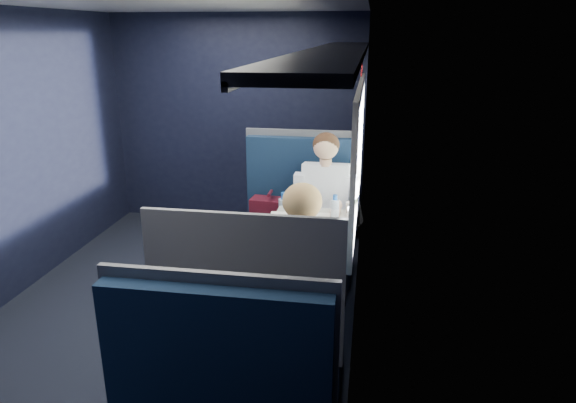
% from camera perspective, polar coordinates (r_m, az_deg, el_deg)
% --- Properties ---
extents(ground, '(2.80, 4.20, 0.01)m').
position_cam_1_polar(ground, '(4.28, -12.24, -11.62)').
color(ground, black).
extents(room_shell, '(3.00, 4.40, 2.40)m').
position_cam_1_polar(room_shell, '(3.77, -13.43, 8.30)').
color(room_shell, black).
rests_on(room_shell, ground).
extents(table, '(0.62, 1.00, 0.74)m').
position_cam_1_polar(table, '(3.74, 2.01, -4.27)').
color(table, '#54565E').
rests_on(table, ground).
extents(seat_bay_near, '(1.04, 0.62, 1.26)m').
position_cam_1_polar(seat_bay_near, '(4.66, 0.94, -2.78)').
color(seat_bay_near, '#0B1931').
rests_on(seat_bay_near, ground).
extents(seat_bay_far, '(1.04, 0.62, 1.26)m').
position_cam_1_polar(seat_bay_far, '(3.12, -3.55, -14.44)').
color(seat_bay_far, '#0B1931').
rests_on(seat_bay_far, ground).
extents(seat_row_front, '(1.04, 0.51, 1.16)m').
position_cam_1_polar(seat_row_front, '(5.53, 2.42, 0.51)').
color(seat_row_front, '#0B1931').
rests_on(seat_row_front, ground).
extents(man, '(0.53, 0.56, 1.32)m').
position_cam_1_polar(man, '(4.37, 4.03, -0.16)').
color(man, black).
rests_on(man, ground).
extents(woman, '(0.53, 0.56, 1.32)m').
position_cam_1_polar(woman, '(3.07, 1.63, -8.25)').
color(woman, black).
rests_on(woman, ground).
extents(papers, '(0.59, 0.81, 0.01)m').
position_cam_1_polar(papers, '(3.69, 1.59, -3.25)').
color(papers, white).
rests_on(papers, table).
extents(laptop, '(0.28, 0.33, 0.22)m').
position_cam_1_polar(laptop, '(3.72, 6.62, -2.28)').
color(laptop, silver).
rests_on(laptop, table).
extents(bottle_small, '(0.06, 0.06, 0.21)m').
position_cam_1_polar(bottle_small, '(3.85, 5.22, -0.94)').
color(bottle_small, silver).
rests_on(bottle_small, table).
extents(cup, '(0.07, 0.07, 0.09)m').
position_cam_1_polar(cup, '(4.07, 6.92, -0.67)').
color(cup, white).
rests_on(cup, table).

